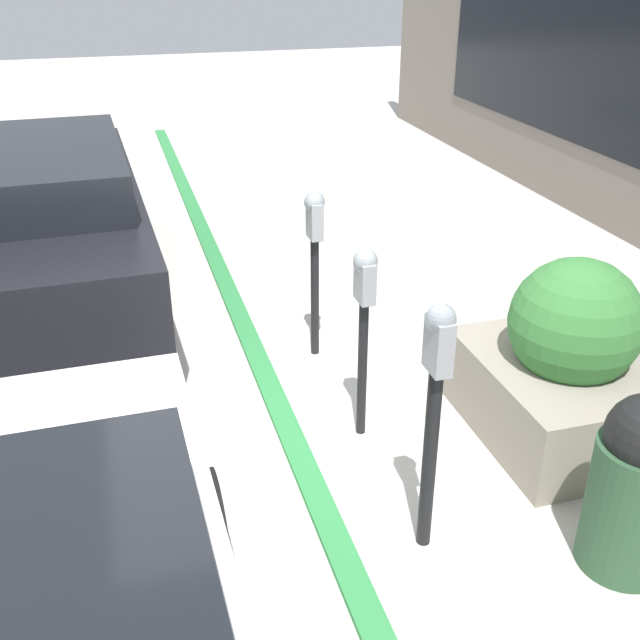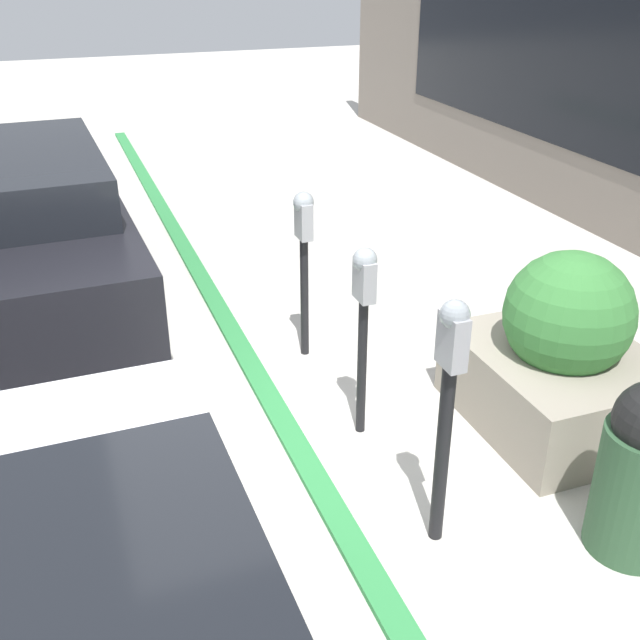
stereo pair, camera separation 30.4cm
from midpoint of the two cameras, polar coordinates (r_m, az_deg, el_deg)
ground_plane at (r=5.08m, az=-3.06°, el=-8.91°), size 40.00×40.00×0.00m
curb_strip at (r=5.05m, az=-3.94°, el=-8.90°), size 19.00×0.16×0.04m
parking_meter_nearest at (r=3.79m, az=7.48°, el=-5.32°), size 0.18×0.15×1.45m
parking_meter_second at (r=4.66m, az=1.49°, el=1.21°), size 0.18×0.15×1.32m
parking_meter_middle at (r=5.65m, az=-2.79°, el=5.97°), size 0.18×0.16×1.34m
planter_box at (r=5.18m, az=16.34°, el=-2.74°), size 1.33×1.12×1.24m
parked_car_middle at (r=7.13m, az=-23.41°, el=6.66°), size 4.57×1.88×1.44m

